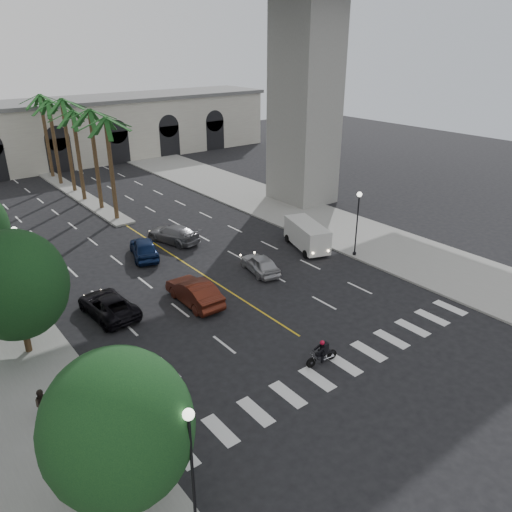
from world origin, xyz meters
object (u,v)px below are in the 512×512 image
Objects in this scene: car_b at (194,292)px; car_e at (144,248)px; cargo_van at (307,235)px; pedestrian_b at (43,404)px; lamp_post_left_far at (20,258)px; traffic_signal_far at (116,380)px; car_c at (108,305)px; car_a at (260,264)px; traffic_signal_near at (160,433)px; lamp_post_left_near at (192,460)px; motorcycle_rider at (323,353)px; car_d at (173,234)px; lamp_post_right at (357,218)px.

car_b is 1.06× the size of car_e.
car_e is at bearing 168.05° from cargo_van.
lamp_post_left_far is at bearing 83.50° from pedestrian_b.
traffic_signal_far reaches higher than car_c.
traffic_signal_far is 0.72× the size of car_c.
car_a is 6.03m from cargo_van.
car_b reaches higher than car_c.
traffic_signal_far is 19.17m from car_e.
pedestrian_b reaches higher than car_b.
traffic_signal_near reaches higher than car_c.
traffic_signal_far is at bearing 43.16° from car_b.
car_e reaches higher than car_a.
lamp_post_left_near is 16.84m from car_b.
car_b is (-1.93, 9.92, 0.17)m from motorcycle_rider.
traffic_signal_near is 0.67× the size of cargo_van.
pedestrian_b is at bearing 112.17° from traffic_signal_near.
lamp_post_left_near is 1.07× the size of car_b.
motorcycle_rider is 0.39× the size of car_d.
motorcycle_rider is at bearing 9.88° from traffic_signal_near.
car_c is at bearing 70.43° from traffic_signal_far.
cargo_van is (20.89, 16.54, -2.00)m from lamp_post_left_near.
lamp_post_right is 1.07× the size of car_b.
car_b is 5.47m from car_c.
motorcycle_rider is at bearing 117.03° from car_c.
car_c is 12.57m from car_d.
lamp_post_right is at bearing 175.97° from car_b.
cargo_van is (-1.91, 3.54, -2.00)m from lamp_post_right.
lamp_post_left_far reaches higher than traffic_signal_far.
lamp_post_left_near is 1.14× the size of car_e.
lamp_post_right is 2.69× the size of motorcycle_rider.
car_e is (9.35, 20.65, -1.71)m from traffic_signal_near.
car_b is 0.99× the size of car_d.
lamp_post_left_near is at bearing 56.92° from car_a.
lamp_post_left_far is 18.51m from traffic_signal_near.
car_a is 0.74× the size of cargo_van.
car_c is at bearing 77.62° from lamp_post_left_near.
traffic_signal_near is 25.66m from car_d.
lamp_post_left_far is 3.50× the size of pedestrian_b.
lamp_post_right reaches higher than pedestrian_b.
lamp_post_left_near is at bearing 74.16° from car_c.
motorcycle_rider is 20.47m from car_d.
car_b is (-14.15, 1.25, -2.40)m from lamp_post_right.
motorcycle_rider is at bearing 79.41° from car_a.
motorcycle_rider is at bearing 110.81° from car_e.
lamp_post_left_near reaches higher than cargo_van.
pedestrian_b is (-2.62, 2.44, -1.60)m from traffic_signal_far.
car_c is at bearing 170.41° from lamp_post_right.
pedestrian_b is (-25.32, -4.06, -2.31)m from lamp_post_right.
traffic_signal_far reaches higher than motorcycle_rider.
cargo_van is at bearing 23.30° from pedestrian_b.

